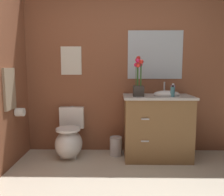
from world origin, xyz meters
The scene contains 11 objects.
wall_back centered at (0.20, 1.74, 1.25)m, with size 4.18×0.05×2.50m, color brown.
toilet centered at (-0.67, 1.44, 0.24)m, with size 0.38×0.59×0.69m.
vanity_cabinet centered at (0.57, 1.41, 0.45)m, with size 0.94×0.56×1.06m.
flower_vase centered at (0.29, 1.34, 1.09)m, with size 0.14×0.14×0.53m.
soap_bottle centered at (0.79, 1.49, 0.96)m, with size 0.06×0.06×0.16m.
lotion_bottle centered at (0.74, 1.30, 0.95)m, with size 0.06×0.06×0.15m.
trash_bin centered at (-0.01, 1.49, 0.14)m, with size 0.18×0.18×0.27m.
wall_poster centered at (-0.67, 1.71, 1.37)m, with size 0.30×0.01×0.41m, color silver.
wall_mirror centered at (0.57, 1.71, 1.45)m, with size 0.80×0.01×0.70m, color #B2BCC6.
hanging_towel centered at (-1.33, 1.09, 1.00)m, with size 0.03×0.28×0.52m, color gray.
toilet_paper_roll centered at (-1.27, 1.24, 0.68)m, with size 0.11×0.11×0.11m, color white.
Camera 1 is at (-0.01, -1.73, 1.25)m, focal length 36.92 mm.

